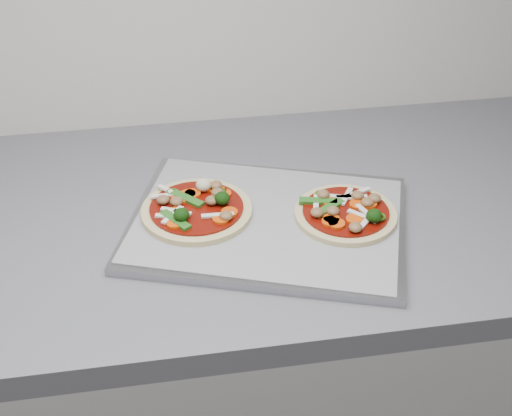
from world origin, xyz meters
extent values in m
cube|color=#95949A|center=(-0.57, 1.24, 0.91)|extent=(0.48, 0.41, 0.01)
cube|color=#939397|center=(-0.57, 1.24, 0.91)|extent=(0.46, 0.40, 0.00)
cylinder|color=tan|center=(-0.67, 1.28, 0.92)|extent=(0.19, 0.19, 0.01)
cylinder|color=#650701|center=(-0.67, 1.28, 0.93)|extent=(0.16, 0.16, 0.00)
cylinder|color=#EC5510|center=(-0.64, 1.23, 0.93)|extent=(0.03, 0.03, 0.00)
ellipsoid|color=#0F3407|center=(-0.63, 1.28, 0.94)|extent=(0.03, 0.03, 0.02)
ellipsoid|color=brown|center=(-0.65, 1.28, 0.93)|extent=(0.02, 0.02, 0.01)
cube|color=white|center=(-0.71, 1.25, 0.93)|extent=(0.05, 0.02, 0.00)
torus|color=#29510E|center=(-0.70, 1.32, 0.93)|extent=(0.02, 0.02, 0.00)
cylinder|color=#EC5510|center=(-0.64, 1.32, 0.93)|extent=(0.03, 0.03, 0.00)
torus|color=#29510E|center=(-0.63, 1.31, 0.93)|extent=(0.03, 0.03, 0.00)
ellipsoid|color=beige|center=(-0.65, 1.32, 0.94)|extent=(0.03, 0.03, 0.02)
ellipsoid|color=brown|center=(-0.70, 1.28, 0.93)|extent=(0.03, 0.03, 0.01)
cube|color=white|center=(-0.64, 1.24, 0.93)|extent=(0.05, 0.01, 0.00)
ellipsoid|color=#0F3407|center=(-0.69, 1.24, 0.94)|extent=(0.03, 0.03, 0.02)
cylinder|color=#EC5510|center=(-0.63, 1.30, 0.93)|extent=(0.03, 0.03, 0.00)
cylinder|color=#EC5510|center=(-0.69, 1.30, 0.93)|extent=(0.04, 0.04, 0.00)
ellipsoid|color=brown|center=(-0.63, 1.32, 0.93)|extent=(0.03, 0.03, 0.01)
cylinder|color=#EC5510|center=(-0.63, 1.30, 0.93)|extent=(0.03, 0.03, 0.00)
cylinder|color=#EC5510|center=(-0.67, 1.31, 0.93)|extent=(0.03, 0.03, 0.00)
cube|color=white|center=(-0.71, 1.31, 0.93)|extent=(0.05, 0.01, 0.00)
ellipsoid|color=brown|center=(-0.63, 1.24, 0.93)|extent=(0.03, 0.03, 0.01)
cube|color=white|center=(-0.71, 1.32, 0.93)|extent=(0.04, 0.04, 0.00)
ellipsoid|color=brown|center=(-0.72, 1.29, 0.93)|extent=(0.03, 0.03, 0.01)
ellipsoid|color=brown|center=(-0.63, 1.30, 0.93)|extent=(0.03, 0.03, 0.01)
cube|color=white|center=(-0.71, 1.26, 0.93)|extent=(0.04, 0.04, 0.00)
cube|color=white|center=(-0.70, 1.26, 0.93)|extent=(0.05, 0.03, 0.00)
cylinder|color=#EC5510|center=(-0.63, 1.31, 0.93)|extent=(0.03, 0.03, 0.00)
cylinder|color=#EC5510|center=(-0.70, 1.26, 0.93)|extent=(0.04, 0.04, 0.00)
cylinder|color=#EC5510|center=(-0.68, 1.31, 0.93)|extent=(0.03, 0.03, 0.00)
cylinder|color=#EC5510|center=(-0.62, 1.25, 0.93)|extent=(0.03, 0.03, 0.00)
cube|color=#2D6D20|center=(-0.70, 1.24, 0.93)|extent=(0.04, 0.06, 0.00)
cube|color=#2D6D20|center=(-0.68, 1.29, 0.93)|extent=(0.05, 0.05, 0.00)
cylinder|color=#EC5510|center=(-0.70, 1.23, 0.93)|extent=(0.03, 0.03, 0.00)
cylinder|color=tan|center=(-0.45, 1.23, 0.92)|extent=(0.18, 0.18, 0.01)
cylinder|color=#650701|center=(-0.45, 1.23, 0.93)|extent=(0.15, 0.15, 0.00)
ellipsoid|color=#0F3407|center=(-0.42, 1.20, 0.94)|extent=(0.03, 0.03, 0.02)
cube|color=white|center=(-0.42, 1.27, 0.93)|extent=(0.05, 0.03, 0.00)
cube|color=white|center=(-0.43, 1.26, 0.93)|extent=(0.05, 0.01, 0.00)
ellipsoid|color=brown|center=(-0.40, 1.25, 0.93)|extent=(0.02, 0.02, 0.01)
torus|color=#29510E|center=(-0.41, 1.20, 0.93)|extent=(0.03, 0.03, 0.00)
torus|color=#29510E|center=(-0.48, 1.28, 0.93)|extent=(0.03, 0.03, 0.00)
ellipsoid|color=brown|center=(-0.42, 1.26, 0.93)|extent=(0.03, 0.03, 0.01)
cube|color=white|center=(-0.49, 1.25, 0.93)|extent=(0.02, 0.05, 0.00)
cylinder|color=#EC5510|center=(-0.48, 1.21, 0.93)|extent=(0.03, 0.03, 0.00)
cube|color=#2D6D20|center=(-0.49, 1.26, 0.93)|extent=(0.06, 0.03, 0.00)
cylinder|color=#EC5510|center=(-0.41, 1.24, 0.93)|extent=(0.04, 0.04, 0.00)
cube|color=white|center=(-0.43, 1.20, 0.93)|extent=(0.04, 0.04, 0.00)
cube|color=white|center=(-0.42, 1.22, 0.93)|extent=(0.02, 0.05, 0.00)
cube|color=white|center=(-0.44, 1.26, 0.93)|extent=(0.05, 0.02, 0.00)
cube|color=white|center=(-0.44, 1.26, 0.93)|extent=(0.03, 0.05, 0.00)
cylinder|color=#EC5510|center=(-0.47, 1.25, 0.93)|extent=(0.04, 0.04, 0.00)
ellipsoid|color=brown|center=(-0.45, 1.18, 0.93)|extent=(0.02, 0.02, 0.01)
cylinder|color=#EC5510|center=(-0.44, 1.20, 0.93)|extent=(0.03, 0.03, 0.00)
cylinder|color=#EC5510|center=(-0.47, 1.20, 0.93)|extent=(0.03, 0.03, 0.00)
ellipsoid|color=brown|center=(-0.50, 1.22, 0.93)|extent=(0.03, 0.03, 0.01)
cube|color=white|center=(-0.43, 1.21, 0.93)|extent=(0.04, 0.04, 0.00)
ellipsoid|color=brown|center=(-0.47, 1.27, 0.93)|extent=(0.03, 0.03, 0.01)
ellipsoid|color=brown|center=(-0.41, 1.24, 0.93)|extent=(0.03, 0.03, 0.01)
ellipsoid|color=brown|center=(-0.47, 1.22, 0.93)|extent=(0.02, 0.02, 0.01)
cube|color=#2D6D20|center=(-0.47, 1.24, 0.93)|extent=(0.06, 0.04, 0.00)
cylinder|color=#EC5510|center=(-0.43, 1.24, 0.93)|extent=(0.03, 0.03, 0.00)
cylinder|color=#EC5510|center=(-0.48, 1.20, 0.93)|extent=(0.03, 0.03, 0.00)
camera|label=1|loc=(-0.72, 0.39, 1.54)|focal=50.00mm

